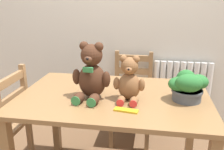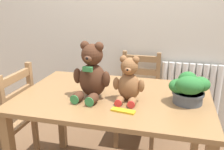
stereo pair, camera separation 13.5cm
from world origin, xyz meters
name	(u,v)px [view 1 (the left image)]	position (x,y,z in m)	size (l,w,h in m)	color
wall_back	(129,9)	(0.00, 1.42, 1.30)	(8.00, 0.04, 2.60)	silver
radiator	(180,101)	(0.57, 1.35, 0.36)	(0.60, 0.10, 0.80)	white
dining_table	(114,109)	(0.00, 0.43, 0.66)	(1.32, 0.87, 0.77)	olive
wooden_chair_behind	(132,98)	(0.07, 1.17, 0.44)	(0.39, 0.41, 0.89)	#997047
wooden_chair_side	(0,126)	(-0.91, 0.41, 0.45)	(0.42, 0.40, 0.91)	#997047
teddy_bear_left	(91,74)	(-0.14, 0.37, 0.93)	(0.27, 0.27, 0.38)	#472819
teddy_bear_right	(129,81)	(0.11, 0.38, 0.90)	(0.21, 0.21, 0.30)	brown
potted_plant	(187,86)	(0.49, 0.43, 0.87)	(0.26, 0.22, 0.20)	#4C5156
chocolate_bar	(126,110)	(0.11, 0.20, 0.77)	(0.15, 0.05, 0.01)	gold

